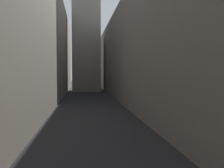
{
  "coord_description": "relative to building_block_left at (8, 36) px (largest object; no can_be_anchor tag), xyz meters",
  "views": [
    {
      "loc": [
        -1.23,
        11.26,
        5.52
      ],
      "look_at": [
        0.0,
        21.19,
        5.05
      ],
      "focal_mm": 38.76,
      "sensor_mm": 36.0,
      "label": 1
    }
  ],
  "objects": [
    {
      "name": "building_block_left",
      "position": [
        0.0,
        0.0,
        0.0
      ],
      "size": [
        13.85,
        108.0,
        22.17
      ],
      "primitive_type": "cube",
      "color": "gray",
      "rests_on": "ground"
    },
    {
      "name": "building_block_right",
      "position": [
        25.47,
        0.0,
        -1.9
      ],
      "size": [
        15.09,
        108.0,
        18.36
      ],
      "primitive_type": "cube",
      "color": "slate",
      "rests_on": "ground"
    },
    {
      "name": "ground_plane",
      "position": [
        12.42,
        -2.0,
        -11.09
      ],
      "size": [
        264.0,
        264.0,
        0.0
      ],
      "primitive_type": "plane",
      "color": "#232326"
    }
  ]
}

